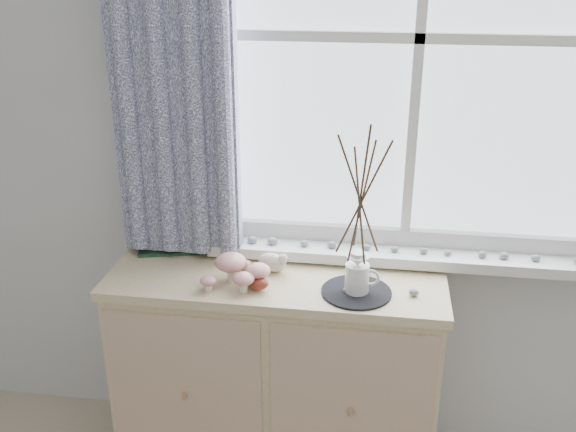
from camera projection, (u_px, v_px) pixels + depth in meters
The scene contains 9 objects.
room_shell at pixel (117, 341), 0.47m from camera, with size 4.04×4.04×2.62m.
sideboard at pixel (277, 374), 2.44m from camera, with size 1.20×0.45×0.85m.
botanical_book at pixel (173, 226), 2.39m from camera, with size 0.34×0.13×0.23m, color #1B3927, non-canonical shape.
toadstool_cluster at pixel (238, 269), 2.19m from camera, with size 0.23×0.16×0.10m.
wooden_eggs at pixel (252, 275), 2.23m from camera, with size 0.13×0.17×0.06m.
songbird_figurine at pixel (272, 261), 2.30m from camera, with size 0.15×0.07×0.08m, color beige, non-canonical shape.
crocheted_doily at pixel (356, 292), 2.16m from camera, with size 0.24×0.24×0.01m, color black.
twig_pitcher at pixel (361, 195), 2.02m from camera, with size 0.23×0.23×0.61m.
sideboard_pebbles at pixel (374, 284), 2.20m from camera, with size 0.25×0.19×0.02m.
Camera 1 is at (0.19, -0.24, 1.92)m, focal length 40.00 mm.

